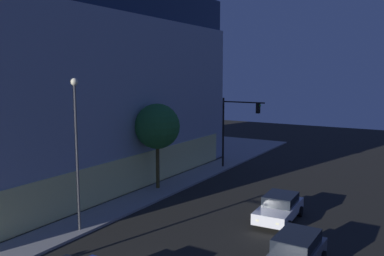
{
  "coord_description": "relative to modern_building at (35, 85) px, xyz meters",
  "views": [
    {
      "loc": [
        -11.14,
        -9.79,
        8.9
      ],
      "look_at": [
        8.54,
        2.03,
        5.86
      ],
      "focal_mm": 37.95,
      "sensor_mm": 36.0,
      "label": 1
    }
  ],
  "objects": [
    {
      "name": "car_white",
      "position": [
        0.51,
        -21.59,
        -7.23
      ],
      "size": [
        4.66,
        2.36,
        1.56
      ],
      "color": "silver",
      "rests_on": "ground"
    },
    {
      "name": "modern_building",
      "position": [
        0.0,
        0.0,
        0.0
      ],
      "size": [
        31.01,
        20.84,
        16.22
      ],
      "color": "#4C4C51",
      "rests_on": "ground"
    },
    {
      "name": "sidewalk_tree",
      "position": [
        2.09,
        -11.29,
        -3.08
      ],
      "size": [
        3.47,
        3.47,
        6.56
      ],
      "color": "#4D411E",
      "rests_on": "sidewalk_corner"
    },
    {
      "name": "traffic_light_far_corner",
      "position": [
        11.35,
        -13.52,
        -3.48
      ],
      "size": [
        0.32,
        4.18,
        6.57
      ],
      "color": "black",
      "rests_on": "sidewalk_corner"
    },
    {
      "name": "street_lamp_sidewalk",
      "position": [
        -7.18,
        -12.49,
        -2.56
      ],
      "size": [
        0.44,
        0.44,
        8.56
      ],
      "color": "#606060",
      "rests_on": "sidewalk_corner"
    },
    {
      "name": "car_grey",
      "position": [
        -5.43,
        -24.35,
        -7.19
      ],
      "size": [
        4.74,
        2.12,
        1.66
      ],
      "color": "slate",
      "rests_on": "ground"
    }
  ]
}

